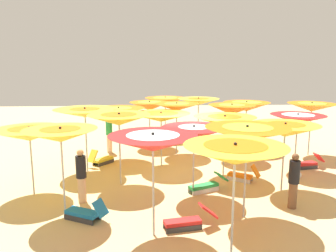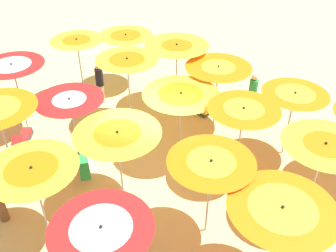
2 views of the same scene
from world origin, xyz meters
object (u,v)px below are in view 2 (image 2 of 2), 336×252
Objects in this scene: beach_umbrella_6 at (70,105)px; beach_umbrella_15 at (126,39)px; beach_umbrella_9 at (281,215)px; lounger_4 at (95,201)px; lounger_5 at (23,138)px; beach_umbrella_14 at (324,149)px; beach_umbrella_12 at (181,98)px; beach_umbrella_10 at (77,44)px; lounger_3 at (84,164)px; beach_umbrella_16 at (177,49)px; beach_umbrella_13 at (243,113)px; beach_umbrella_18 at (294,99)px; beach_umbrella_8 at (211,168)px; beach_umbrella_5 at (13,70)px; beach_umbrella_3 at (102,233)px; lounger_0 at (69,99)px; beach_umbrella_17 at (218,71)px; lounger_1 at (197,106)px; beachgoer_1 at (100,83)px; beach_umbrella_7 at (118,138)px; beach_umbrella_2 at (33,174)px; beachgoer_2 at (252,95)px; beach_umbrella_11 at (127,64)px.

beach_umbrella_6 reaches higher than beach_umbrella_15.
lounger_4 is (4.49, -1.34, -1.84)m from beach_umbrella_9.
lounger_5 is at bearing 88.57° from lounger_4.
beach_umbrella_14 is 8.88m from beach_umbrella_15.
beach_umbrella_9 is 4.87m from beach_umbrella_12.
lounger_3 is (-1.49, 4.12, -2.01)m from beach_umbrella_10.
beach_umbrella_6 is at bearing 56.08° from beach_umbrella_16.
beach_umbrella_13 is (-1.80, 0.74, 0.16)m from beach_umbrella_12.
beach_umbrella_18 is (-1.47, -1.23, -0.14)m from beach_umbrella_13.
beach_umbrella_14 is (-2.60, -1.07, 0.05)m from beach_umbrella_8.
beach_umbrella_5 is at bearing 54.44° from beach_umbrella_15.
lounger_4 is at bearing -64.21° from beach_umbrella_3.
beach_umbrella_8 reaches higher than beach_umbrella_12.
beach_umbrella_9 is at bearing -104.36° from lounger_0.
beach_umbrella_15 is at bearing -31.87° from beach_umbrella_17.
beach_umbrella_17 reaches higher than beach_umbrella_12.
lounger_5 is (5.18, 0.50, -1.78)m from beach_umbrella_12.
lounger_1 is at bearing -64.00° from lounger_3.
beach_umbrella_5 reaches higher than beach_umbrella_13.
lounger_0 is (4.04, 0.71, -2.05)m from beach_umbrella_16.
beach_umbrella_14 is at bearing -145.06° from beach_umbrella_3.
beach_umbrella_9 is 3.47m from beach_umbrella_13.
lounger_1 is (-0.30, -2.43, -1.77)m from beach_umbrella_12.
beach_umbrella_12 is at bearing 101.28° from beach_umbrella_16.
beach_umbrella_5 reaches higher than lounger_4.
beach_umbrella_10 is at bearing 62.55° from beachgoer_1.
beach_umbrella_5 is at bearing -31.64° from beach_umbrella_7.
beachgoer_1 reaches higher than lounger_3.
beach_umbrella_17 is (-5.20, 0.98, -0.14)m from beach_umbrella_10.
beach_umbrella_14 reaches higher than beach_umbrella_12.
beach_umbrella_6 is 3.56m from beachgoer_1.
beach_umbrella_2 is at bearing -3.24° from beach_umbrella_9.
lounger_4 is (-0.85, 1.41, 0.01)m from lounger_3.
beach_umbrella_8 is at bearing 2.38° from beachgoer_2.
beach_umbrella_7 is 5.86m from beachgoer_2.
lounger_0 is at bearing -74.24° from beachgoer_2.
beach_umbrella_6 is 0.99× the size of beach_umbrella_7.
beach_umbrella_10 is at bearing -5.55° from lounger_3.
beach_umbrella_17 is at bearing -88.26° from beach_umbrella_8.
beach_umbrella_11 is 1.08× the size of beach_umbrella_17.
lounger_1 is 0.81× the size of lounger_3.
beach_umbrella_17 reaches higher than beachgoer_1.
beach_umbrella_3 is 8.09m from beachgoer_1.
beach_umbrella_16 is 1.77× the size of lounger_3.
beach_umbrella_14 is 4.74m from beachgoer_2.
beach_umbrella_7 reaches higher than beachgoer_2.
beach_umbrella_7 is 5.12m from beach_umbrella_16.
beach_umbrella_6 is 0.97× the size of beach_umbrella_9.
beach_umbrella_2 is 0.99× the size of beach_umbrella_18.
beach_umbrella_18 is 2.06× the size of lounger_4.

